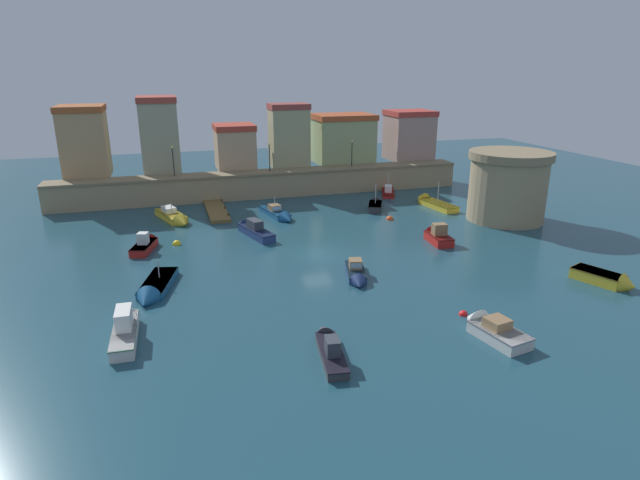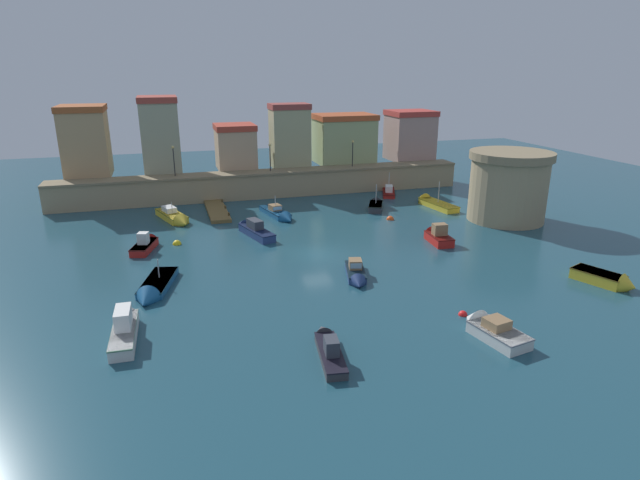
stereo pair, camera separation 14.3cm
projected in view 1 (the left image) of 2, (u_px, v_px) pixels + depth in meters
The scene contains 25 objects.
ground_plane at pixel (317, 254), 45.35m from camera, with size 125.04×125.04×0.00m, color #1E4756.
quay_wall at pixel (266, 184), 65.15m from camera, with size 50.69×3.30×3.17m.
old_town_backdrop at pixel (258, 138), 67.34m from camera, with size 47.66×6.19×9.17m.
fortress_tower at pixel (508, 186), 54.37m from camera, with size 8.43×8.43×7.24m.
pier_dock at pixel (217, 211), 58.22m from camera, with size 2.09×9.08×0.70m.
quay_lamp_0 at pixel (173, 156), 60.92m from camera, with size 0.32×0.32×3.56m.
quay_lamp_1 at pixel (269, 153), 64.09m from camera, with size 0.32×0.32×3.35m.
quay_lamp_2 at pixel (352, 149), 67.04m from camera, with size 0.32×0.32×3.38m.
moored_boat_0 at pixel (607, 279), 38.82m from camera, with size 3.21×4.79×1.63m.
moored_boat_1 at pixel (375, 205), 59.74m from camera, with size 3.09×4.51×3.21m.
moored_boat_2 at pixel (436, 235), 48.53m from camera, with size 1.92×4.28×2.19m.
moored_boat_3 at pixel (146, 244), 46.61m from camera, with size 2.73×5.03×1.99m.
moored_boat_4 at pixel (153, 290), 37.34m from camera, with size 3.41×6.80×2.56m.
moored_boat_5 at pixel (126, 326), 31.58m from camera, with size 1.50×6.55×2.09m.
moored_boat_6 at pixel (253, 229), 50.52m from camera, with size 3.18×6.76×1.86m.
moored_boat_7 at pixel (329, 346), 29.60m from camera, with size 1.92×5.78×1.70m.
moored_boat_8 at pixel (357, 274), 39.94m from camera, with size 2.49×4.96×1.61m.
moored_boat_9 at pixel (279, 214), 56.26m from camera, with size 2.92×6.67×2.67m.
moored_boat_10 at pixel (432, 203), 61.05m from camera, with size 2.67×7.00×3.55m.
moored_boat_11 at pixel (174, 217), 54.86m from camera, with size 3.78×6.93×2.40m.
moored_boat_12 at pixel (388, 190), 67.58m from camera, with size 3.85×6.81×3.22m.
moored_boat_13 at pixel (490, 328), 31.53m from camera, with size 2.64×4.79×1.82m.
mooring_buoy_0 at pixel (463, 315), 34.23m from camera, with size 0.59×0.59×0.59m, color red.
mooring_buoy_1 at pixel (177, 244), 47.79m from camera, with size 0.78×0.78×0.78m, color yellow.
mooring_buoy_2 at pixel (390, 219), 55.59m from camera, with size 0.79×0.79×0.79m, color #EA4C19.
Camera 1 is at (-12.08, -40.92, 15.43)m, focal length 29.38 mm.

